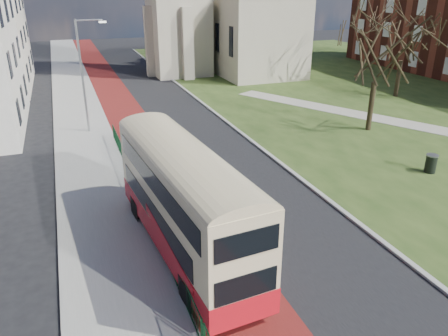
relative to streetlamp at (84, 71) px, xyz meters
name	(u,v)px	position (x,y,z in m)	size (l,w,h in m)	color
ground	(232,245)	(4.35, -18.00, -4.59)	(160.00, 160.00, 0.00)	black
road_carriageway	(162,118)	(5.85, 2.00, -4.59)	(9.00, 120.00, 0.01)	black
bus_lane	(129,121)	(3.15, 2.00, -4.59)	(3.40, 120.00, 0.01)	#591414
pavement_west	(81,125)	(-0.65, 2.00, -4.53)	(4.00, 120.00, 0.12)	gray
kerb_west	(107,122)	(1.35, 2.00, -4.53)	(0.25, 120.00, 0.13)	#999993
kerb_east	(207,106)	(10.45, 4.00, -4.53)	(0.25, 80.00, 0.13)	#999993
grass_green	(386,90)	(30.35, 4.00, -4.57)	(40.00, 80.00, 0.04)	#2A4217
footpath	(426,128)	(24.35, -8.00, -4.54)	(2.20, 36.00, 0.03)	#9E998C
pedestrian_railing	(145,204)	(1.40, -14.00, -4.04)	(0.07, 24.00, 1.12)	#0B3319
streetlamp	(84,71)	(0.00, 0.00, 0.00)	(2.13, 0.18, 8.00)	gray
bus	(184,197)	(2.35, -17.75, -2.06)	(3.35, 10.79, 4.44)	red
winter_tree_near	(380,42)	(19.88, -6.76, 1.94)	(7.47, 7.47, 9.38)	#2E2617
winter_tree_far	(405,31)	(29.28, 1.27, 1.64)	(7.25, 7.25, 8.93)	#322719
litter_bin	(431,163)	(18.09, -14.84, -4.00)	(0.71, 0.71, 1.10)	black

